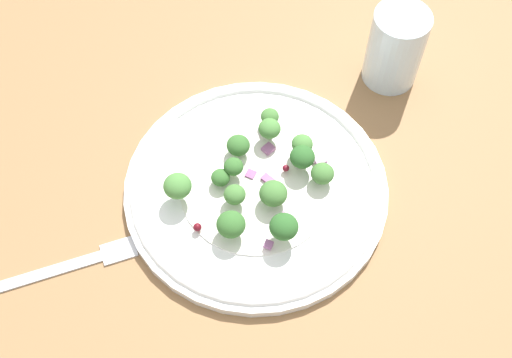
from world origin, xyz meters
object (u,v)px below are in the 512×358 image
Objects in this scene: broccoli_floret_2 at (221,178)px; water_glass at (395,48)px; broccoli_floret_0 at (284,227)px; plate at (256,188)px; fork at (59,269)px; broccoli_floret_1 at (273,194)px.

water_glass reaches higher than broccoli_floret_2.
broccoli_floret_0 is 9.30cm from broccoli_floret_2.
plate is 4.13cm from broccoli_floret_2.
fork is at bearing -120.37° from water_glass.
broccoli_floret_0 reaches higher than broccoli_floret_1.
plate is at bearing 156.66° from broccoli_floret_1.
water_glass is (2.80, 26.10, 1.15)cm from broccoli_floret_0.
broccoli_floret_1 reaches higher than broccoli_floret_2.
broccoli_floret_0 reaches higher than broccoli_floret_2.
fork is (-17.04, -15.70, -2.80)cm from broccoli_floret_1.
broccoli_floret_1 is (2.47, -1.07, 2.19)cm from plate.
plate is 23.38cm from water_glass.
fork is at bearing -137.35° from broccoli_floret_1.
broccoli_floret_0 is at bearing -20.00° from broccoli_floret_2.
broccoli_floret_2 is (-3.54, -1.34, 1.65)cm from plate.
plate reaches higher than fork.
broccoli_floret_1 is at bearing -103.50° from water_glass.
broccoli_floret_1 is at bearing 127.65° from broccoli_floret_0.
broccoli_floret_0 is at bearing -96.13° from water_glass.
broccoli_floret_2 is 0.21× the size of water_glass.
broccoli_floret_0 is 23.47cm from fork.
broccoli_floret_1 is 23.34cm from fork.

